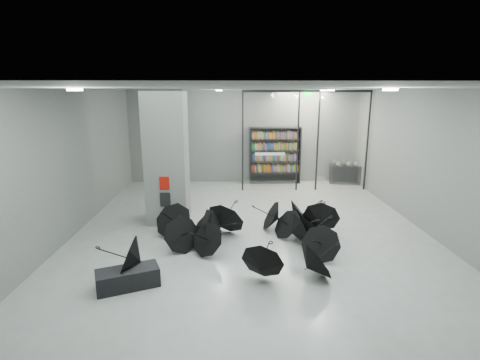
{
  "coord_description": "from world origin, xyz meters",
  "views": [
    {
      "loc": [
        -0.55,
        -8.97,
        3.95
      ],
      "look_at": [
        -0.3,
        1.5,
        1.4
      ],
      "focal_mm": 27.42,
      "sensor_mm": 36.0,
      "label": 1
    }
  ],
  "objects_px": {
    "bench": "(128,278)",
    "bookshelf": "(275,155)",
    "umbrella_cluster": "(249,236)",
    "shop_counter": "(346,174)",
    "column": "(167,157)"
  },
  "relations": [
    {
      "from": "bench",
      "to": "bookshelf",
      "type": "relative_size",
      "value": 0.51
    },
    {
      "from": "bench",
      "to": "umbrella_cluster",
      "type": "height_order",
      "value": "umbrella_cluster"
    },
    {
      "from": "shop_counter",
      "to": "bench",
      "type": "bearing_deg",
      "value": -119.05
    },
    {
      "from": "column",
      "to": "umbrella_cluster",
      "type": "xyz_separation_m",
      "value": [
        2.39,
        -2.12,
        -1.7
      ]
    },
    {
      "from": "bench",
      "to": "umbrella_cluster",
      "type": "xyz_separation_m",
      "value": [
        2.58,
        1.95,
        0.1
      ]
    },
    {
      "from": "column",
      "to": "bench",
      "type": "relative_size",
      "value": 3.21
    },
    {
      "from": "column",
      "to": "umbrella_cluster",
      "type": "relative_size",
      "value": 0.7
    },
    {
      "from": "bookshelf",
      "to": "umbrella_cluster",
      "type": "relative_size",
      "value": 0.43
    },
    {
      "from": "column",
      "to": "umbrella_cluster",
      "type": "bearing_deg",
      "value": -41.6
    },
    {
      "from": "column",
      "to": "umbrella_cluster",
      "type": "height_order",
      "value": "column"
    },
    {
      "from": "column",
      "to": "bookshelf",
      "type": "height_order",
      "value": "column"
    },
    {
      "from": "bookshelf",
      "to": "shop_counter",
      "type": "distance_m",
      "value": 3.21
    },
    {
      "from": "bench",
      "to": "bookshelf",
      "type": "bearing_deg",
      "value": 43.4
    },
    {
      "from": "bookshelf",
      "to": "column",
      "type": "bearing_deg",
      "value": -129.46
    },
    {
      "from": "bench",
      "to": "shop_counter",
      "type": "height_order",
      "value": "shop_counter"
    }
  ]
}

